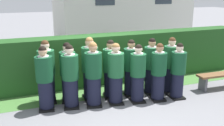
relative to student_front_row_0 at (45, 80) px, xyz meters
The scene contains 18 objects.
ground_plane 1.94m from the student_front_row_0, ahead, with size 60.00×60.00×0.00m, color slate.
student_front_row_0 is the anchor object (origin of this frame).
student_front_row_1 0.63m from the student_front_row_0, ahead, with size 0.47×0.54×1.64m.
student_front_row_2 1.21m from the student_front_row_0, ahead, with size 0.49×0.57×1.68m.
student_front_row_3 1.80m from the student_front_row_0, ahead, with size 0.45×0.54×1.63m.
student_front_row_4 2.39m from the student_front_row_0, ahead, with size 0.42×0.52×1.58m.
student_front_row_5 2.97m from the student_front_row_0, ahead, with size 0.42×0.49×1.58m.
student_front_row_6 3.54m from the student_front_row_0, ahead, with size 0.41×0.48×1.56m.
student_rear_row_0 0.45m from the student_front_row_0, 75.64° to the left, with size 0.44×0.55×1.69m.
student_rear_row_1 0.72m from the student_front_row_0, 26.19° to the left, with size 0.46×0.53×1.62m.
student_rear_row_2 1.26m from the student_front_row_0, 10.94° to the left, with size 0.45×0.53×1.73m.
student_rear_row_3 1.80m from the student_front_row_0, ahead, with size 0.46×0.55×1.64m.
student_rear_row_4 2.38m from the student_front_row_0, ahead, with size 0.43×0.54×1.61m.
student_rear_row_5 2.98m from the student_front_row_0, ahead, with size 0.42×0.53×1.63m.
student_rear_row_6 3.55m from the student_front_row_0, ahead, with size 0.47×0.54×1.64m.
hedge 2.24m from the student_front_row_0, 38.49° to the left, with size 10.63×0.70×1.56m.
wooden_bench 5.11m from the student_front_row_0, ahead, with size 1.42×0.43×0.48m.
lawn_strip 2.01m from the student_front_row_0, 18.71° to the left, with size 10.63×0.90×0.01m, color #477A38.
Camera 1 is at (-2.37, -5.95, 2.94)m, focal length 41.68 mm.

